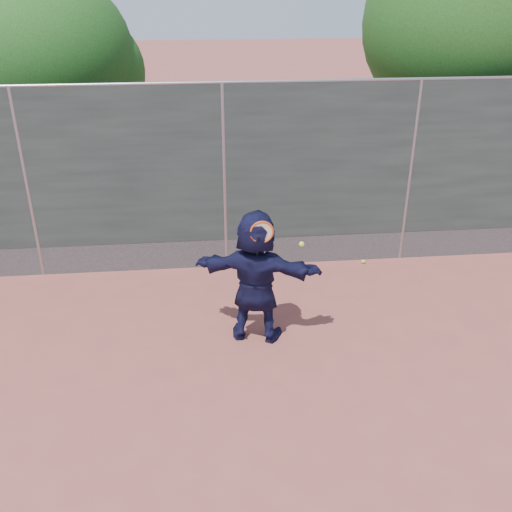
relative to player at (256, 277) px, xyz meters
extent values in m
plane|color=#9E4C42|center=(-0.28, -1.39, -0.91)|extent=(80.00, 80.00, 0.00)
imported|color=#15163A|center=(0.00, 0.00, 0.00)|extent=(1.77, 0.96, 1.82)
sphere|color=#C9E933|center=(2.03, 1.96, -0.87)|extent=(0.07, 0.07, 0.07)
cube|color=#38423D|center=(-0.28, 2.11, 0.84)|extent=(20.00, 0.04, 2.50)
cube|color=slate|center=(-0.28, 2.11, -0.66)|extent=(20.00, 0.03, 0.50)
cylinder|color=gray|center=(-0.28, 2.11, 2.09)|extent=(20.00, 0.05, 0.05)
cylinder|color=gray|center=(-3.28, 2.11, 0.59)|extent=(0.06, 0.06, 3.00)
cylinder|color=gray|center=(-0.28, 2.11, 0.59)|extent=(0.06, 0.06, 3.00)
cylinder|color=gray|center=(2.72, 2.11, 0.59)|extent=(0.06, 0.06, 3.00)
torus|color=#D44D14|center=(0.05, -0.20, 0.72)|extent=(0.29, 0.03, 0.29)
cylinder|color=beige|center=(0.05, -0.20, 0.72)|extent=(0.25, 0.01, 0.25)
cylinder|color=black|center=(0.00, -0.18, 0.52)|extent=(0.03, 0.13, 0.33)
sphere|color=#C9E933|center=(0.54, -0.24, 0.55)|extent=(0.07, 0.07, 0.07)
cylinder|color=#382314|center=(4.22, 4.31, 0.39)|extent=(0.28, 0.28, 2.60)
sphere|color=#23561C|center=(4.22, 4.31, 2.68)|extent=(3.60, 3.60, 3.60)
sphere|color=#23561C|center=(4.94, 4.51, 2.32)|extent=(2.52, 2.52, 2.52)
cylinder|color=#382314|center=(-3.28, 5.11, 0.19)|extent=(0.28, 0.28, 2.20)
sphere|color=#23561C|center=(-3.28, 5.11, 2.12)|extent=(3.00, 3.00, 3.00)
sphere|color=#23561C|center=(-2.68, 5.31, 1.82)|extent=(2.10, 2.10, 2.10)
cone|color=#387226|center=(-0.03, 1.99, -0.78)|extent=(0.03, 0.03, 0.26)
cone|color=#387226|center=(0.27, 2.01, -0.76)|extent=(0.03, 0.03, 0.30)
cone|color=#387226|center=(-0.38, 1.97, -0.80)|extent=(0.03, 0.03, 0.22)
camera|label=1|loc=(-0.66, -6.43, 3.52)|focal=40.00mm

